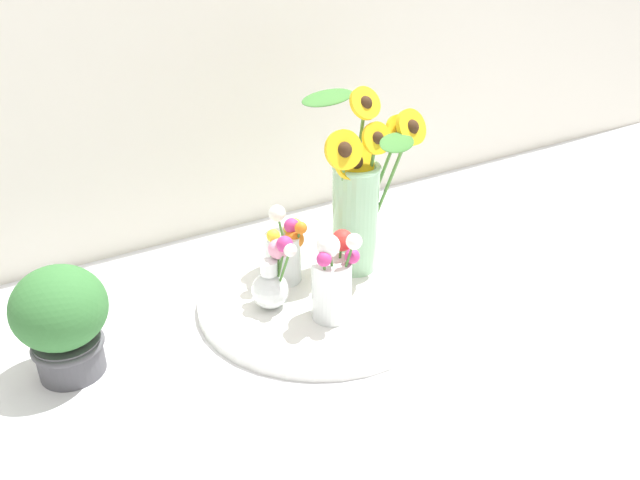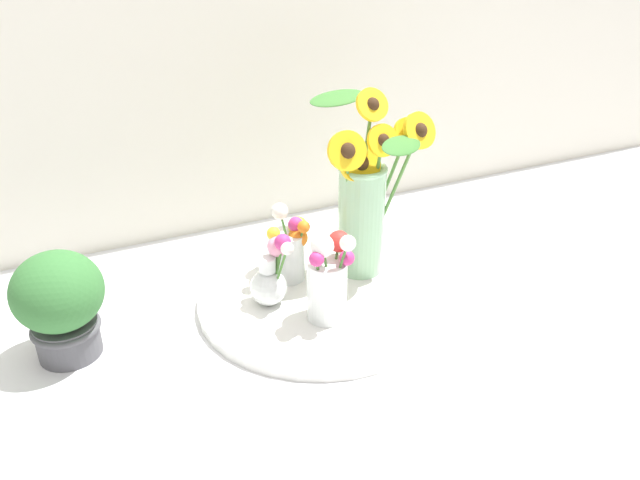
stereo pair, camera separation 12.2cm
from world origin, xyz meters
The scene contains 7 objects.
ground_plane centered at (0.00, 0.00, 0.00)m, with size 6.00×6.00×0.00m, color silver.
serving_tray centered at (-0.03, 0.09, 0.01)m, with size 0.50×0.50×0.02m.
mason_jar_sunflowers centered at (0.09, 0.14, 0.18)m, with size 0.25×0.25×0.40m.
vase_small_center centered at (-0.05, 0.01, 0.10)m, with size 0.10×0.09×0.19m.
vase_bulb_right centered at (-0.13, 0.10, 0.08)m, with size 0.08×0.08×0.16m.
vase_small_back centered at (-0.06, 0.18, 0.09)m, with size 0.09×0.08×0.18m.
potted_plant centered at (-0.51, 0.13, 0.11)m, with size 0.16×0.16×0.20m.
Camera 2 is at (-0.48, -0.89, 0.72)m, focal length 35.00 mm.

